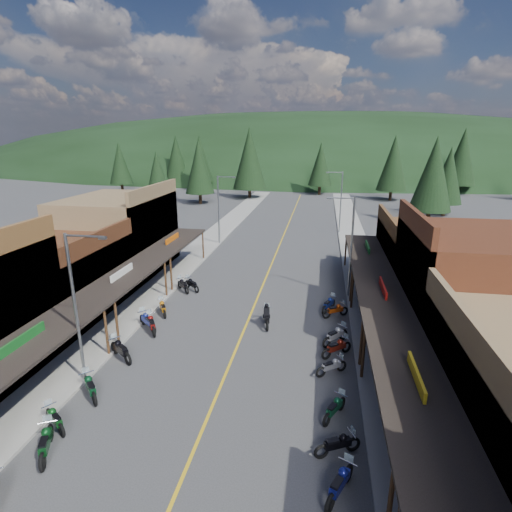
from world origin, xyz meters
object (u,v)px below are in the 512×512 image
at_px(shop_west_3, 120,234).
at_px(pine_8, 157,176).
at_px(shop_west_2, 57,279).
at_px(bike_west_11, 192,284).
at_px(pine_9, 448,175).
at_px(bike_west_4, 55,418).
at_px(streetlight_2, 350,243).
at_px(bike_west_6, 121,349).
at_px(bike_west_8, 147,320).
at_px(pine_11, 433,174).
at_px(bike_west_5, 90,386).
at_px(pine_4, 393,163).
at_px(pine_0, 120,163).
at_px(streetlight_0, 77,303).
at_px(bike_west_3, 46,441).
at_px(pine_2, 250,158).
at_px(shop_east_2, 471,290).
at_px(streetlight_3, 340,199).
at_px(pine_7, 176,157).
at_px(bike_west_9, 163,307).
at_px(bike_east_6, 332,365).
at_px(rider_on_bike, 267,316).
at_px(pedestrian_east_a, 408,419).
at_px(pedestrian_east_b, 358,274).
at_px(bike_east_3, 340,482).
at_px(pine_3, 321,164).
at_px(bike_west_7, 151,323).
at_px(bike_east_7, 337,347).
at_px(bike_west_10, 183,285).
at_px(bike_east_4, 338,443).
at_px(shop_east_3, 429,259).
at_px(pine_10, 199,167).
at_px(pine_1, 200,158).

distance_m(shop_west_3, pine_8, 29.95).
distance_m(shop_west_2, bike_west_11, 10.03).
relative_size(pine_9, bike_west_4, 5.52).
distance_m(streetlight_2, bike_west_6, 18.05).
bearing_deg(bike_west_11, bike_west_8, -144.28).
bearing_deg(pine_11, pine_9, 60.26).
height_order(bike_west_4, bike_west_5, bike_west_5).
bearing_deg(pine_9, pine_4, 111.80).
xyz_separation_m(pine_0, pine_9, (64.00, -17.00, -0.10)).
bearing_deg(streetlight_0, bike_west_3, -76.26).
bearing_deg(pine_2, pine_8, -123.69).
xyz_separation_m(shop_east_2, streetlight_3, (-6.83, 28.30, 0.94)).
bearing_deg(bike_west_8, bike_west_3, -135.52).
bearing_deg(pine_7, bike_west_9, -70.69).
bearing_deg(bike_east_6, pine_7, 170.51).
bearing_deg(pine_0, bike_west_8, -61.46).
relative_size(pine_11, rider_on_bike, 5.28).
distance_m(bike_west_4, pedestrian_east_a, 15.18).
bearing_deg(pedestrian_east_b, bike_east_3, 80.49).
height_order(pine_8, bike_west_11, pine_8).
distance_m(bike_west_11, rider_on_bike, 8.84).
xyz_separation_m(pine_2, bike_west_5, (3.93, -65.15, -7.36)).
xyz_separation_m(pine_3, pine_11, (16.00, -28.00, 0.70)).
distance_m(bike_west_8, bike_west_9, 2.34).
bearing_deg(pine_2, streetlight_2, -71.27).
height_order(pine_3, pine_11, pine_11).
relative_size(pine_3, bike_west_6, 4.69).
xyz_separation_m(shop_east_2, bike_west_7, (-19.71, -1.91, -2.89)).
bearing_deg(bike_west_11, pedestrian_east_a, -94.73).
relative_size(bike_east_7, rider_on_bike, 0.91).
bearing_deg(pine_7, bike_west_10, -69.58).
xyz_separation_m(bike_west_4, bike_east_4, (12.15, 0.51, 0.01)).
height_order(shop_east_2, bike_west_7, shop_east_2).
bearing_deg(pine_9, bike_east_4, -108.66).
xyz_separation_m(bike_east_4, bike_east_6, (-0.16, 5.73, -0.03)).
distance_m(pine_3, bike_west_8, 66.96).
bearing_deg(bike_east_4, shop_east_3, 132.51).
relative_size(streetlight_3, bike_east_7, 3.75).
distance_m(pine_10, bike_west_8, 51.61).
relative_size(pine_10, bike_west_3, 5.16).
relative_size(streetlight_3, pine_1, 0.64).
bearing_deg(bike_east_3, bike_west_10, 150.14).
relative_size(pine_7, bike_west_8, 5.45).
bearing_deg(pine_1, pine_10, -73.30).
xyz_separation_m(bike_west_6, bike_west_11, (0.63, 10.96, -0.08)).
height_order(streetlight_2, rider_on_bike, streetlight_2).
xyz_separation_m(bike_west_8, bike_west_10, (0.04, 6.85, -0.06)).
distance_m(bike_west_11, pedestrian_east_a, 20.61).
bearing_deg(shop_east_3, pine_10, 129.37).
bearing_deg(pine_3, bike_west_10, -99.89).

